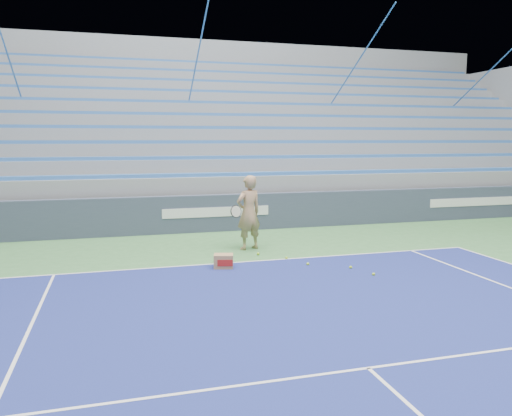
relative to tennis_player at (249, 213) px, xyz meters
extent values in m
cube|color=white|center=(-0.31, -1.29, -0.92)|extent=(10.97, 0.05, 0.00)
cube|color=white|center=(-0.31, -6.77, -0.92)|extent=(8.23, 0.05, 0.00)
cube|color=#373F54|center=(-0.31, 2.71, -0.38)|extent=(30.00, 0.30, 1.10)
cube|color=white|center=(-0.31, 2.55, -0.33)|extent=(3.20, 0.02, 0.28)
cube|color=white|center=(8.69, 2.55, -0.33)|extent=(3.40, 0.02, 0.28)
cube|color=gray|center=(-0.31, 7.26, -0.38)|extent=(30.00, 8.50, 1.10)
cube|color=gray|center=(-0.31, 7.26, 0.42)|extent=(30.00, 8.50, 0.50)
cube|color=#3267B7|center=(-0.31, 3.39, 0.73)|extent=(29.60, 0.42, 0.11)
cube|color=gray|center=(-0.31, 7.69, 0.92)|extent=(30.00, 7.65, 0.50)
cube|color=#3267B7|center=(-0.31, 4.24, 1.23)|extent=(29.60, 0.42, 0.11)
cube|color=gray|center=(-0.31, 8.11, 1.42)|extent=(30.00, 6.80, 0.50)
cube|color=#3267B7|center=(-0.31, 5.09, 1.73)|extent=(29.60, 0.42, 0.11)
cube|color=gray|center=(-0.31, 8.54, 1.92)|extent=(30.00, 5.95, 0.50)
cube|color=#3267B7|center=(-0.31, 5.94, 2.23)|extent=(29.60, 0.42, 0.11)
cube|color=gray|center=(-0.31, 8.96, 2.42)|extent=(30.00, 5.10, 0.50)
cube|color=#3267B7|center=(-0.31, 6.79, 2.73)|extent=(29.60, 0.42, 0.11)
cube|color=gray|center=(-0.31, 9.39, 2.92)|extent=(30.00, 4.25, 0.50)
cube|color=#3267B7|center=(-0.31, 7.64, 3.23)|extent=(29.60, 0.42, 0.11)
cube|color=gray|center=(-0.31, 9.81, 3.42)|extent=(30.00, 3.40, 0.50)
cube|color=#3267B7|center=(-0.31, 8.49, 3.73)|extent=(29.60, 0.42, 0.11)
cube|color=gray|center=(-0.31, 10.24, 3.92)|extent=(30.00, 2.55, 0.50)
cube|color=#3267B7|center=(-0.31, 9.34, 4.23)|extent=(29.60, 0.42, 0.11)
cube|color=gray|center=(-0.31, 10.66, 4.42)|extent=(30.00, 1.70, 0.50)
cube|color=#3267B7|center=(-0.31, 10.19, 4.73)|extent=(29.60, 0.42, 0.11)
cube|color=gray|center=(-0.31, 11.09, 4.92)|extent=(30.00, 0.85, 0.50)
cube|color=#3267B7|center=(-0.31, 11.04, 5.23)|extent=(29.60, 0.42, 0.11)
cube|color=gray|center=(-0.31, 11.81, 2.72)|extent=(31.00, 0.40, 7.30)
cylinder|color=#316BAE|center=(-6.31, 7.26, 3.67)|extent=(0.05, 8.53, 5.04)
cylinder|color=#316BAE|center=(-0.31, 7.26, 3.67)|extent=(0.05, 8.53, 5.04)
cylinder|color=#316BAE|center=(5.69, 7.26, 3.67)|extent=(0.05, 8.53, 5.04)
cylinder|color=#316BAE|center=(11.69, 7.26, 3.67)|extent=(0.05, 8.53, 5.04)
imported|color=tan|center=(0.00, 0.00, 0.00)|extent=(0.78, 0.63, 1.86)
cylinder|color=black|center=(-0.35, -0.25, 0.02)|extent=(0.12, 0.27, 0.08)
cylinder|color=beige|center=(-0.45, -0.53, 0.12)|extent=(0.29, 0.16, 0.28)
torus|color=black|center=(-0.45, -0.53, 0.12)|extent=(0.31, 0.18, 0.30)
cube|color=#A37B4E|center=(-1.00, -1.67, -0.78)|extent=(0.47, 0.40, 0.30)
cube|color=#B21E19|center=(-1.00, -1.82, -0.78)|extent=(0.32, 0.09, 0.14)
sphere|color=#AED82C|center=(1.60, -2.45, -0.90)|extent=(0.07, 0.07, 0.07)
sphere|color=#AED82C|center=(0.56, -1.28, -0.90)|extent=(0.07, 0.07, 0.07)
sphere|color=#AED82C|center=(0.83, -1.94, -0.90)|extent=(0.07, 0.07, 0.07)
sphere|color=#AED82C|center=(1.79, -3.08, -0.90)|extent=(0.07, 0.07, 0.07)
sphere|color=#AED82C|center=(0.05, -0.70, -0.90)|extent=(0.07, 0.07, 0.07)
camera|label=1|loc=(-3.13, -11.85, 1.79)|focal=35.00mm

